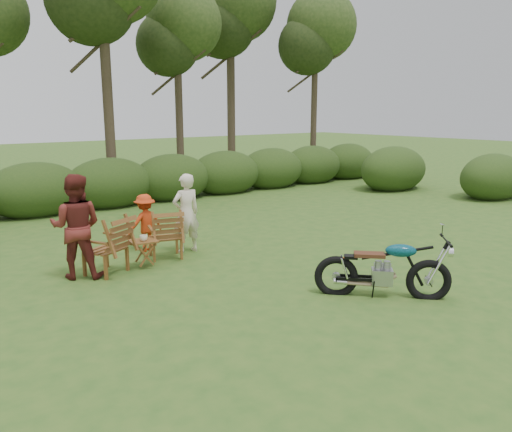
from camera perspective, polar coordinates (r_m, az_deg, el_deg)
ground at (r=7.59m, az=10.26°, el=-9.02°), size 80.00×80.00×0.00m
tree_line at (r=15.59m, az=-16.39°, el=15.63°), size 22.52×11.62×8.14m
motorcycle at (r=7.71m, az=14.08°, el=-8.85°), size 1.80×1.83×1.06m
lawn_chair_right at (r=9.49m, az=-10.23°, el=-4.70°), size 0.80×0.80×0.92m
lawn_chair_left at (r=8.84m, az=-16.67°, el=-6.29°), size 0.91×0.91×0.98m
side_table at (r=8.94m, az=-12.67°, el=-4.23°), size 0.54×0.48×0.49m
cup at (r=8.81m, az=-12.74°, el=-2.46°), size 0.16×0.16×0.11m
adult_a at (r=9.81m, az=-7.86°, el=-4.06°), size 0.57×0.38×1.53m
adult_b at (r=8.79m, az=-19.47°, el=-6.58°), size 1.05×0.99×1.71m
child at (r=10.02m, az=-12.40°, el=-3.89°), size 0.76×0.47×1.12m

